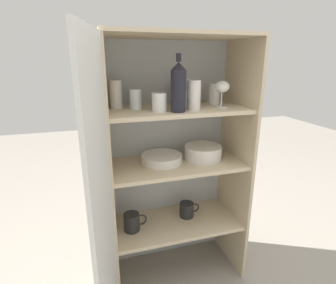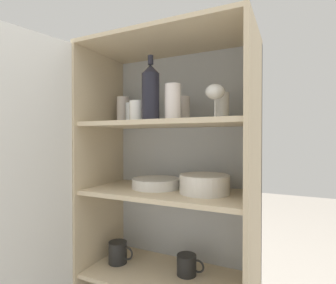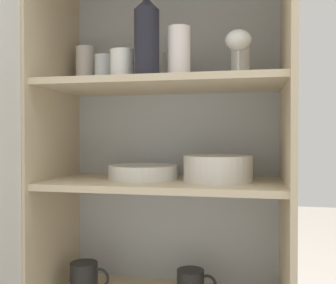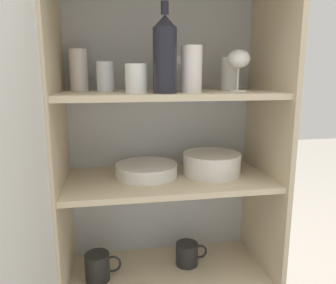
% 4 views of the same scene
% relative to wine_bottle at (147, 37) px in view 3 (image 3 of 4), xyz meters
% --- Properties ---
extents(cupboard_back_panel, '(0.76, 0.02, 1.38)m').
position_rel_wine_bottle_xyz_m(cupboard_back_panel, '(0.03, 0.29, -0.46)').
color(cupboard_back_panel, '#B2B7BC').
rests_on(cupboard_back_panel, ground_plane).
extents(cupboard_side_left, '(0.02, 0.39, 1.38)m').
position_rel_wine_bottle_xyz_m(cupboard_side_left, '(-0.35, 0.10, -0.46)').
color(cupboard_side_left, '#CCB793').
rests_on(cupboard_side_left, ground_plane).
extents(cupboard_side_right, '(0.02, 0.39, 1.38)m').
position_rel_wine_bottle_xyz_m(cupboard_side_right, '(0.40, 0.10, -0.46)').
color(cupboard_side_right, '#CCB793').
rests_on(cupboard_side_right, ground_plane).
extents(shelf_board_middle, '(0.73, 0.35, 0.02)m').
position_rel_wine_bottle_xyz_m(shelf_board_middle, '(0.03, 0.10, -0.44)').
color(shelf_board_middle, beige).
extents(shelf_board_upper, '(0.73, 0.35, 0.02)m').
position_rel_wine_bottle_xyz_m(shelf_board_upper, '(0.03, 0.10, -0.13)').
color(shelf_board_upper, beige).
extents(tumbler_glass_0, '(0.06, 0.06, 0.12)m').
position_rel_wine_bottle_xyz_m(tumbler_glass_0, '(0.06, 0.20, -0.06)').
color(tumbler_glass_0, silver).
rests_on(tumbler_glass_0, shelf_board_upper).
extents(tumbler_glass_1, '(0.06, 0.06, 0.12)m').
position_rel_wine_bottle_xyz_m(tumbler_glass_1, '(0.26, 0.15, -0.06)').
color(tumbler_glass_1, white).
rests_on(tumbler_glass_1, shelf_board_upper).
extents(tumbler_glass_2, '(0.06, 0.06, 0.10)m').
position_rel_wine_bottle_xyz_m(tumbler_glass_2, '(-0.18, 0.13, -0.07)').
color(tumbler_glass_2, white).
rests_on(tumbler_glass_2, shelf_board_upper).
extents(tumbler_glass_3, '(0.06, 0.06, 0.09)m').
position_rel_wine_bottle_xyz_m(tumbler_glass_3, '(0.06, 0.11, -0.07)').
color(tumbler_glass_3, white).
rests_on(tumbler_glass_3, shelf_board_upper).
extents(tumbler_glass_4, '(0.06, 0.06, 0.14)m').
position_rel_wine_bottle_xyz_m(tumbler_glass_4, '(-0.28, 0.19, -0.05)').
color(tumbler_glass_4, silver).
rests_on(tumbler_glass_4, shelf_board_upper).
extents(tumbler_glass_5, '(0.07, 0.07, 0.15)m').
position_rel_wine_bottle_xyz_m(tumbler_glass_5, '(0.09, 0.03, -0.05)').
color(tumbler_glass_5, silver).
rests_on(tumbler_glass_5, shelf_board_upper).
extents(tumbler_glass_6, '(0.07, 0.07, 0.09)m').
position_rel_wine_bottle_xyz_m(tumbler_glass_6, '(-0.09, 0.03, -0.07)').
color(tumbler_glass_6, white).
rests_on(tumbler_glass_6, shelf_board_upper).
extents(wine_glass_0, '(0.08, 0.08, 0.14)m').
position_rel_wine_bottle_xyz_m(wine_glass_0, '(0.26, 0.06, -0.02)').
color(wine_glass_0, white).
rests_on(wine_glass_0, shelf_board_upper).
extents(wine_bottle, '(0.07, 0.07, 0.27)m').
position_rel_wine_bottle_xyz_m(wine_bottle, '(0.00, 0.00, 0.00)').
color(wine_bottle, black).
rests_on(wine_bottle, shelf_board_upper).
extents(plate_stack_white, '(0.23, 0.23, 0.04)m').
position_rel_wine_bottle_xyz_m(plate_stack_white, '(-0.05, 0.14, -0.41)').
color(plate_stack_white, white).
rests_on(plate_stack_white, shelf_board_middle).
extents(mixing_bowl_large, '(0.21, 0.21, 0.08)m').
position_rel_wine_bottle_xyz_m(mixing_bowl_large, '(0.20, 0.12, -0.39)').
color(mixing_bowl_large, silver).
rests_on(mixing_bowl_large, shelf_board_middle).
extents(coffee_mug_primary, '(0.13, 0.09, 0.09)m').
position_rel_wine_bottle_xyz_m(coffee_mug_primary, '(0.11, 0.13, -0.76)').
color(coffee_mug_primary, black).
rests_on(coffee_mug_primary, shelf_board_lower).
extents(coffee_mug_extra_1, '(0.13, 0.09, 0.10)m').
position_rel_wine_bottle_xyz_m(coffee_mug_extra_1, '(-0.24, 0.09, -0.75)').
color(coffee_mug_extra_1, black).
rests_on(coffee_mug_extra_1, shelf_board_lower).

